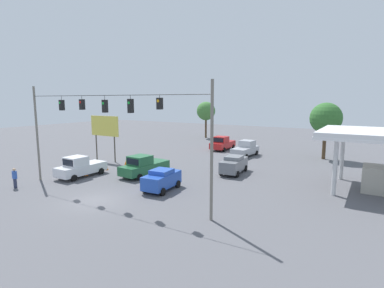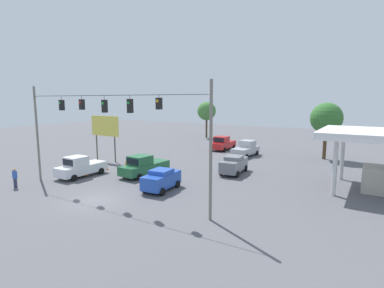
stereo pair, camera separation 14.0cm
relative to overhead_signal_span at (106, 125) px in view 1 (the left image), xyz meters
name	(u,v)px [view 1 (the left image)]	position (x,y,z in m)	size (l,w,h in m)	color
ground_plane	(95,201)	(-0.01, 1.43, -5.73)	(140.00, 140.00, 0.00)	#56565B
overhead_signal_span	(106,125)	(0.00, 0.00, 0.00)	(18.92, 0.38, 8.94)	slate
sedan_blue_crossing_near	(162,179)	(-2.73, -3.52, -4.78)	(2.23, 4.02, 1.82)	#234CB2
pickup_truck_red_withflow_deep	(222,143)	(2.09, -25.35, -4.75)	(2.37, 5.31, 2.12)	red
pickup_truck_white_parked_shoulder	(80,167)	(7.09, -2.87, -4.75)	(2.20, 5.10, 2.12)	silver
pickup_truck_green_withflow_mid	(144,166)	(1.97, -6.64, -4.75)	(2.52, 5.71, 2.12)	#236038
sedan_grey_oncoming_far	(234,164)	(-5.58, -12.28, -4.76)	(2.28, 4.58, 1.86)	slate
pickup_truck_silver_oncoming_deep	(246,149)	(-2.94, -22.28, -4.75)	(2.51, 5.16, 2.12)	#A8AAB2
traffic_cone_nearest	(86,173)	(6.88, -3.39, -5.42)	(0.44, 0.44, 0.62)	orange
traffic_cone_second	(106,167)	(7.11, -6.33, -5.42)	(0.44, 0.44, 0.62)	orange
traffic_cone_third	(126,163)	(6.93, -9.22, -5.42)	(0.44, 0.44, 0.62)	orange
roadside_billboard	(105,128)	(10.98, -9.81, -1.57)	(4.70, 0.16, 5.71)	#4C473D
pedestrian	(15,178)	(8.66, 2.74, -4.82)	(0.40, 0.28, 1.79)	#2D334C
tree_horizon_left	(326,118)	(-12.49, -25.59, -0.41)	(4.01, 4.01, 7.37)	#4C3823
tree_horizon_right	(206,111)	(11.52, -37.10, -0.31)	(3.76, 3.76, 7.33)	#4C3823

